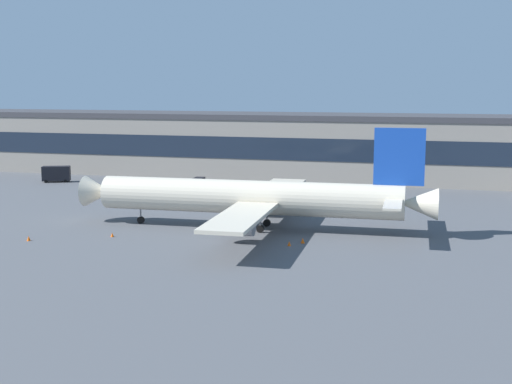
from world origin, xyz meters
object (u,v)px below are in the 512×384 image
object	(u,v)px
belt_loader	(197,182)
traffic_cone_0	(112,235)
airliner	(255,197)
traffic_cone_3	(29,238)
traffic_cone_1	(303,241)
traffic_cone_2	(289,244)
stair_truck	(57,173)

from	to	relation	value
belt_loader	traffic_cone_0	distance (m)	47.85
airliner	traffic_cone_3	world-z (taller)	airliner
airliner	traffic_cone_1	bearing A→B (deg)	-39.22
traffic_cone_1	traffic_cone_2	world-z (taller)	traffic_cone_1
airliner	traffic_cone_2	bearing A→B (deg)	-51.22
traffic_cone_0	traffic_cone_2	world-z (taller)	traffic_cone_2
traffic_cone_1	traffic_cone_2	size ratio (longest dim) A/B	1.11
stair_truck	belt_loader	size ratio (longest dim) A/B	0.99
stair_truck	traffic_cone_2	xyz separation A→B (m)	(63.74, -45.94, -1.66)
belt_loader	traffic_cone_2	distance (m)	55.40
belt_loader	traffic_cone_3	size ratio (longest dim) A/B	9.77
traffic_cone_1	traffic_cone_3	xyz separation A→B (m)	(-37.04, -8.85, -0.02)
stair_truck	traffic_cone_1	world-z (taller)	stair_truck
airliner	stair_truck	bearing A→B (deg)	146.92
traffic_cone_0	stair_truck	bearing A→B (deg)	128.87
traffic_cone_1	traffic_cone_3	distance (m)	38.08
traffic_cone_1	traffic_cone_3	world-z (taller)	traffic_cone_1
airliner	traffic_cone_1	distance (m)	12.30
traffic_cone_0	belt_loader	bearing A→B (deg)	96.08
stair_truck	traffic_cone_0	xyz separation A→B (m)	(38.17, -47.36, -1.68)
airliner	traffic_cone_1	size ratio (longest dim) A/B	77.21
airliner	stair_truck	xyz separation A→B (m)	(-56.28, 36.67, -2.83)
stair_truck	belt_loader	bearing A→B (deg)	0.37
traffic_cone_1	traffic_cone_2	distance (m)	2.48
traffic_cone_2	traffic_cone_0	bearing A→B (deg)	-176.83
traffic_cone_0	traffic_cone_1	world-z (taller)	traffic_cone_1
stair_truck	traffic_cone_3	world-z (taller)	stair_truck
airliner	stair_truck	world-z (taller)	airliner
traffic_cone_2	airliner	bearing A→B (deg)	128.78
airliner	belt_loader	xyz separation A→B (m)	(-23.18, 36.88, -3.65)
airliner	traffic_cone_0	bearing A→B (deg)	-149.44
stair_truck	traffic_cone_1	size ratio (longest dim) A/B	9.18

